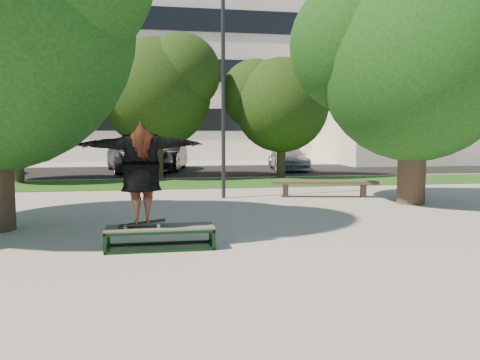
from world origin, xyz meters
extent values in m
plane|color=#A39C96|center=(0.00, 0.00, 0.00)|extent=(120.00, 120.00, 0.00)
cube|color=#1E4814|center=(1.00, 9.50, 0.01)|extent=(30.00, 4.00, 0.02)
cube|color=black|center=(0.00, 16.00, 0.01)|extent=(40.00, 8.00, 0.01)
cylinder|color=#38281E|center=(6.00, 3.00, 1.50)|extent=(0.76, 0.76, 3.00)
sphere|color=#10380F|center=(6.00, 3.00, 3.78)|extent=(5.20, 5.20, 5.20)
sphere|color=#10380F|center=(4.70, 3.78, 4.43)|extent=(3.90, 3.90, 3.90)
sphere|color=#10380F|center=(7.17, 2.48, 4.69)|extent=(3.64, 3.64, 3.64)
cylinder|color=#38281E|center=(-6.50, 11.00, 1.40)|extent=(0.44, 0.44, 2.80)
sphere|color=black|center=(-6.50, 11.00, 3.46)|extent=(4.40, 4.40, 4.40)
sphere|color=black|center=(-5.51, 10.56, 4.23)|extent=(3.08, 3.08, 3.08)
cylinder|color=#38281E|center=(-1.00, 12.00, 1.50)|extent=(0.50, 0.50, 3.00)
sphere|color=black|center=(-1.00, 12.00, 3.72)|extent=(4.80, 4.80, 4.80)
sphere|color=black|center=(-2.20, 12.72, 4.32)|extent=(3.60, 3.60, 3.60)
sphere|color=black|center=(0.08, 11.52, 4.56)|extent=(3.36, 3.36, 3.36)
cylinder|color=#38281E|center=(4.50, 11.50, 1.30)|extent=(0.40, 0.40, 2.60)
sphere|color=black|center=(4.50, 11.50, 3.23)|extent=(4.20, 4.20, 4.20)
sphere|color=black|center=(3.45, 12.13, 3.75)|extent=(3.15, 3.15, 3.15)
sphere|color=black|center=(5.45, 11.08, 3.96)|extent=(2.94, 2.94, 2.94)
cylinder|color=#2D2D30|center=(1.00, 5.00, 3.00)|extent=(0.12, 0.12, 6.00)
cube|color=silver|center=(-2.00, 32.00, 8.00)|extent=(30.00, 14.00, 16.00)
cube|color=black|center=(-2.00, 24.94, 3.00)|extent=(27.60, 0.12, 1.60)
cube|color=black|center=(-2.00, 24.94, 6.50)|extent=(27.60, 0.12, 1.60)
cube|color=black|center=(-2.00, 24.94, 10.00)|extent=(27.60, 0.12, 1.60)
cube|color=white|center=(18.00, 22.00, 4.00)|extent=(15.00, 10.00, 8.00)
cube|color=#475147|center=(-0.90, -1.10, 0.36)|extent=(1.80, 0.60, 0.03)
cylinder|color=white|center=(-1.47, -1.18, 0.40)|extent=(0.06, 0.03, 0.06)
cylinder|color=white|center=(-1.47, -1.02, 0.40)|extent=(0.06, 0.03, 0.06)
cylinder|color=white|center=(-0.93, -1.18, 0.40)|extent=(0.06, 0.03, 0.06)
cylinder|color=white|center=(-0.93, -1.02, 0.40)|extent=(0.06, 0.03, 0.06)
cube|color=black|center=(-1.20, -1.10, 0.44)|extent=(0.78, 0.20, 0.10)
imported|color=brown|center=(-1.20, -1.10, 1.29)|extent=(2.11, 0.81, 1.67)
cube|color=brown|center=(2.91, 4.90, 0.22)|extent=(0.19, 0.19, 0.43)
cube|color=brown|center=(5.24, 4.43, 0.22)|extent=(0.19, 0.19, 0.43)
cube|color=brown|center=(4.08, 4.66, 0.45)|extent=(3.27, 1.06, 0.09)
imported|color=black|center=(-0.50, 16.50, 0.77)|extent=(2.40, 4.89, 1.54)
imported|color=slate|center=(-2.00, 15.74, 0.82)|extent=(3.76, 6.32, 1.65)
imported|color=#B2B2B7|center=(6.00, 15.67, 0.64)|extent=(2.27, 4.61, 1.29)
camera|label=1|loc=(-0.89, -8.94, 1.91)|focal=35.00mm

